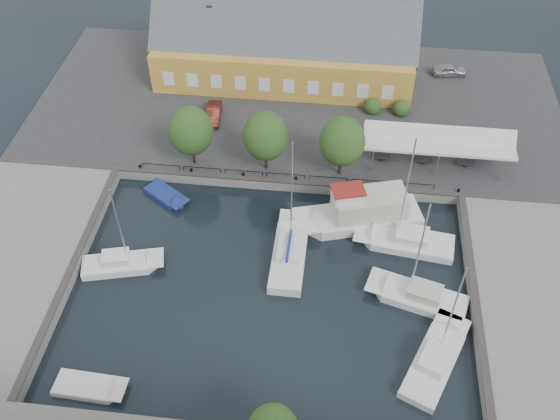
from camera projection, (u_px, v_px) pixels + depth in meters
name	position (u px, v px, depth m)	size (l,w,h in m)	color
ground	(272.00, 273.00, 51.95)	(140.00, 140.00, 0.00)	black
north_quay	(298.00, 106.00, 67.70)	(56.00, 26.00, 1.00)	#2D2D30
west_quay	(7.00, 265.00, 51.93)	(12.00, 24.00, 1.00)	slate
east_quay	(549.00, 314.00, 48.45)	(12.00, 24.00, 1.00)	slate
quay_edge_fittings	(279.00, 224.00, 54.52)	(56.00, 24.72, 0.40)	#383533
warehouse	(279.00, 47.00, 68.87)	(28.56, 14.00, 9.55)	#BF812E
tent_canopy	(438.00, 142.00, 58.38)	(14.00, 4.00, 2.83)	silver
quay_trees	(266.00, 136.00, 57.05)	(18.20, 4.20, 6.30)	black
car_silver	(450.00, 70.00, 70.68)	(1.53, 3.79, 1.29)	#A2A4AA
car_red	(213.00, 114.00, 64.81)	(1.42, 4.07, 1.34)	#5A1B14
center_sailboat	(289.00, 254.00, 52.95)	(2.77, 9.11, 12.41)	white
trawler	(362.00, 213.00, 55.46)	(11.93, 6.45, 5.00)	white
east_boat_a	(406.00, 242.00, 54.04)	(8.93, 3.99, 12.20)	white
east_boat_b	(419.00, 298.00, 49.83)	(8.42, 4.78, 11.09)	white
east_boat_c	(434.00, 362.00, 45.75)	(5.78, 8.68, 10.79)	white
west_boat_c	(121.00, 265.00, 52.23)	(7.10, 3.78, 9.49)	white
launch_sw	(90.00, 388.00, 44.45)	(5.36, 2.20, 0.98)	white
launch_nw	(166.00, 196.00, 58.34)	(4.83, 4.13, 0.88)	navy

